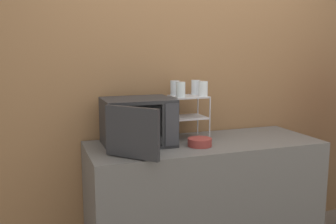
{
  "coord_description": "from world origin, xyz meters",
  "views": [
    {
      "loc": [
        -1.16,
        -2.11,
        1.58
      ],
      "look_at": [
        -0.28,
        0.36,
        1.15
      ],
      "focal_mm": 40.0,
      "sensor_mm": 36.0,
      "label": 1
    }
  ],
  "objects_px": {
    "glass_back_left": "(175,88)",
    "glass_front_right": "(203,89)",
    "dish_rack": "(189,108)",
    "glass_front_left": "(181,90)",
    "bowl": "(200,142)",
    "microwave": "(138,122)",
    "glass_back_right": "(196,87)"
  },
  "relations": [
    {
      "from": "dish_rack",
      "to": "glass_back_right",
      "type": "height_order",
      "value": "glass_back_right"
    },
    {
      "from": "dish_rack",
      "to": "glass_back_right",
      "type": "bearing_deg",
      "value": 36.49
    },
    {
      "from": "bowl",
      "to": "microwave",
      "type": "bearing_deg",
      "value": 157.81
    },
    {
      "from": "glass_back_right",
      "to": "bowl",
      "type": "xyz_separation_m",
      "value": [
        -0.1,
        -0.31,
        -0.36
      ]
    },
    {
      "from": "glass_back_left",
      "to": "microwave",
      "type": "bearing_deg",
      "value": -155.43
    },
    {
      "from": "glass_front_left",
      "to": "glass_back_right",
      "type": "distance_m",
      "value": 0.22
    },
    {
      "from": "glass_back_right",
      "to": "glass_back_left",
      "type": "relative_size",
      "value": 1.0
    },
    {
      "from": "glass_front_right",
      "to": "bowl",
      "type": "xyz_separation_m",
      "value": [
        -0.11,
        -0.19,
        -0.36
      ]
    },
    {
      "from": "microwave",
      "to": "glass_back_right",
      "type": "height_order",
      "value": "glass_back_right"
    },
    {
      "from": "dish_rack",
      "to": "glass_back_right",
      "type": "distance_m",
      "value": 0.18
    },
    {
      "from": "glass_back_right",
      "to": "glass_back_left",
      "type": "bearing_deg",
      "value": 176.83
    },
    {
      "from": "dish_rack",
      "to": "bowl",
      "type": "xyz_separation_m",
      "value": [
        -0.02,
        -0.25,
        -0.21
      ]
    },
    {
      "from": "microwave",
      "to": "glass_front_right",
      "type": "xyz_separation_m",
      "value": [
        0.51,
        0.02,
        0.22
      ]
    },
    {
      "from": "glass_back_right",
      "to": "bowl",
      "type": "relative_size",
      "value": 0.66
    },
    {
      "from": "dish_rack",
      "to": "glass_front_left",
      "type": "bearing_deg",
      "value": -144.94
    },
    {
      "from": "glass_front_left",
      "to": "bowl",
      "type": "height_order",
      "value": "glass_front_left"
    },
    {
      "from": "dish_rack",
      "to": "glass_back_left",
      "type": "height_order",
      "value": "glass_back_left"
    },
    {
      "from": "dish_rack",
      "to": "glass_front_left",
      "type": "relative_size",
      "value": 2.92
    },
    {
      "from": "glass_back_right",
      "to": "dish_rack",
      "type": "bearing_deg",
      "value": -143.51
    },
    {
      "from": "microwave",
      "to": "glass_back_right",
      "type": "xyz_separation_m",
      "value": [
        0.51,
        0.15,
        0.22
      ]
    },
    {
      "from": "glass_back_left",
      "to": "glass_front_right",
      "type": "bearing_deg",
      "value": -37.41
    },
    {
      "from": "microwave",
      "to": "dish_rack",
      "type": "bearing_deg",
      "value": 10.98
    },
    {
      "from": "microwave",
      "to": "glass_front_right",
      "type": "relative_size",
      "value": 5.98
    },
    {
      "from": "dish_rack",
      "to": "glass_front_left",
      "type": "distance_m",
      "value": 0.19
    },
    {
      "from": "microwave",
      "to": "glass_front_left",
      "type": "relative_size",
      "value": 5.98
    },
    {
      "from": "glass_front_right",
      "to": "glass_back_left",
      "type": "distance_m",
      "value": 0.22
    },
    {
      "from": "bowl",
      "to": "glass_back_right",
      "type": "bearing_deg",
      "value": 71.91
    },
    {
      "from": "dish_rack",
      "to": "bowl",
      "type": "height_order",
      "value": "dish_rack"
    },
    {
      "from": "dish_rack",
      "to": "microwave",
      "type": "bearing_deg",
      "value": -169.02
    },
    {
      "from": "glass_front_left",
      "to": "bowl",
      "type": "bearing_deg",
      "value": -67.85
    },
    {
      "from": "bowl",
      "to": "glass_front_left",
      "type": "bearing_deg",
      "value": 112.15
    },
    {
      "from": "glass_back_left",
      "to": "glass_back_right",
      "type": "bearing_deg",
      "value": -3.17
    }
  ]
}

